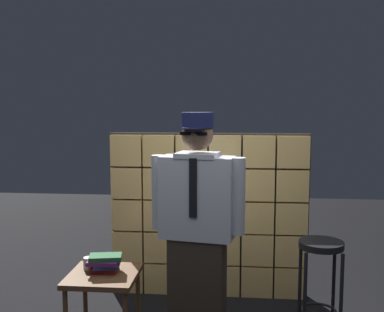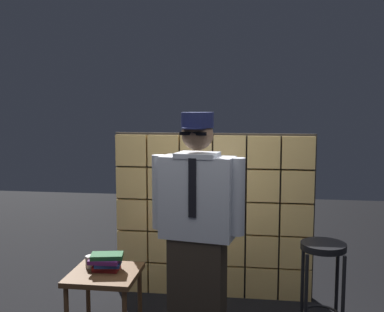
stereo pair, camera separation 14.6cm
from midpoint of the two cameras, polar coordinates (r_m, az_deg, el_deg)
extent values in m
cube|color=#F2C672|center=(4.70, -8.81, -14.63)|extent=(0.30, 0.08, 0.30)
cube|color=#F2C672|center=(4.64, -4.94, -14.87)|extent=(0.30, 0.08, 0.30)
cube|color=#F2C672|center=(4.60, -0.98, -15.05)|extent=(0.30, 0.08, 0.30)
cube|color=#F2C672|center=(4.57, 3.05, -15.16)|extent=(0.30, 0.08, 0.30)
cube|color=#F2C672|center=(4.57, 7.10, -15.20)|extent=(0.30, 0.08, 0.30)
cube|color=#F2C672|center=(4.60, 11.12, -15.17)|extent=(0.30, 0.08, 0.30)
cube|color=#F2C672|center=(4.60, -8.88, -11.00)|extent=(0.30, 0.08, 0.30)
cube|color=#F2C672|center=(4.53, -4.98, -11.20)|extent=(0.30, 0.08, 0.30)
cube|color=#F2C672|center=(4.49, -0.99, -11.35)|extent=(0.30, 0.08, 0.30)
cube|color=#F2C672|center=(4.47, 3.07, -11.44)|extent=(0.30, 0.08, 0.30)
cube|color=#F2C672|center=(4.47, 7.15, -11.48)|extent=(0.30, 0.08, 0.30)
cube|color=#F2C672|center=(4.49, 11.21, -11.47)|extent=(0.30, 0.08, 0.30)
cube|color=#F2C672|center=(4.51, -8.95, -7.22)|extent=(0.30, 0.08, 0.30)
cube|color=#F2C672|center=(4.45, -5.02, -7.37)|extent=(0.30, 0.08, 0.30)
cube|color=#F2C672|center=(4.40, -0.99, -7.48)|extent=(0.30, 0.08, 0.30)
cube|color=#F2C672|center=(4.38, 3.10, -7.56)|extent=(0.30, 0.08, 0.30)
cube|color=#F2C672|center=(4.38, 7.21, -7.60)|extent=(0.30, 0.08, 0.30)
cube|color=#F2C672|center=(4.41, 11.30, -7.61)|extent=(0.30, 0.08, 0.30)
cube|color=#F2C672|center=(4.45, -9.02, -3.31)|extent=(0.30, 0.08, 0.30)
cube|color=#F2C672|center=(4.38, -5.06, -3.41)|extent=(0.30, 0.08, 0.30)
cube|color=#F2C672|center=(4.34, -1.00, -3.48)|extent=(0.30, 0.08, 0.30)
cube|color=#F2C672|center=(4.32, 3.12, -3.54)|extent=(0.30, 0.08, 0.30)
cube|color=#F2C672|center=(4.32, 7.27, -3.59)|extent=(0.30, 0.08, 0.30)
cube|color=#F2C672|center=(4.34, 11.39, -3.61)|extent=(0.30, 0.08, 0.30)
cube|color=#F2C672|center=(4.41, -9.09, 0.68)|extent=(0.30, 0.08, 0.30)
cube|color=#F2C672|center=(4.34, -5.10, 0.65)|extent=(0.30, 0.08, 0.30)
cube|color=#F2C672|center=(4.30, -1.01, 0.61)|extent=(0.30, 0.08, 0.30)
cube|color=#F2C672|center=(4.27, 3.15, 0.57)|extent=(0.30, 0.08, 0.30)
cube|color=#F2C672|center=(4.27, 7.33, 0.53)|extent=(0.30, 0.08, 0.30)
cube|color=#F2C672|center=(4.30, 11.49, 0.49)|extent=(0.30, 0.08, 0.30)
cube|color=#38332D|center=(4.44, 1.10, -7.36)|extent=(1.89, 0.02, 1.58)
cube|color=#382D23|center=(3.59, -0.57, -16.65)|extent=(0.44, 0.27, 0.85)
cube|color=silver|center=(3.37, -0.59, -5.17)|extent=(0.56, 0.32, 0.60)
cube|color=black|center=(3.23, -1.17, -4.01)|extent=(0.06, 0.02, 0.42)
cube|color=silver|center=(3.32, -0.59, 0.12)|extent=(0.33, 0.29, 0.04)
sphere|color=#846047|center=(3.30, -0.60, 2.71)|extent=(0.23, 0.23, 0.23)
ellipsoid|color=black|center=(3.26, -0.84, 1.94)|extent=(0.16, 0.11, 0.10)
cube|color=black|center=(3.20, -1.11, 2.79)|extent=(0.20, 0.05, 0.02)
cylinder|color=#191E47|center=(3.22, -1.01, 3.47)|extent=(0.20, 0.20, 0.01)
cylinder|color=#191E47|center=(3.30, -0.60, 4.50)|extent=(0.24, 0.24, 0.11)
cylinder|color=silver|center=(3.29, 4.44, -5.01)|extent=(0.12, 0.12, 0.56)
cylinder|color=silver|center=(3.45, -5.38, -4.49)|extent=(0.12, 0.12, 0.56)
cylinder|color=black|center=(3.69, 14.64, -10.60)|extent=(0.34, 0.34, 0.05)
torus|color=black|center=(3.87, 14.41, -18.10)|extent=(0.27, 0.27, 0.02)
cylinder|color=black|center=(3.68, 12.68, -17.13)|extent=(0.03, 0.03, 0.74)
cylinder|color=black|center=(3.72, 16.91, -16.97)|extent=(0.03, 0.03, 0.74)
cylinder|color=black|center=(3.92, 12.16, -15.59)|extent=(0.03, 0.03, 0.74)
cylinder|color=black|center=(3.96, 16.11, -15.47)|extent=(0.03, 0.03, 0.74)
cube|color=brown|center=(3.70, -12.13, -14.35)|extent=(0.52, 0.52, 0.04)
cylinder|color=brown|center=(4.06, -14.17, -16.64)|extent=(0.04, 0.04, 0.51)
cylinder|color=brown|center=(3.94, -7.84, -17.21)|extent=(0.04, 0.04, 0.51)
cube|color=maroon|center=(3.71, -11.89, -13.56)|extent=(0.20, 0.14, 0.04)
cube|color=navy|center=(3.69, -11.68, -13.13)|extent=(0.21, 0.18, 0.03)
cube|color=#591E66|center=(3.69, -12.05, -12.67)|extent=(0.24, 0.18, 0.03)
cube|color=#1E592D|center=(3.67, -11.84, -12.21)|extent=(0.27, 0.19, 0.03)
cylinder|color=silver|center=(3.78, -13.83, -12.81)|extent=(0.08, 0.08, 0.09)
torus|color=silver|center=(3.76, -12.98, -12.81)|extent=(0.06, 0.01, 0.06)
camera|label=1|loc=(0.07, -91.26, -0.14)|focal=42.97mm
camera|label=2|loc=(0.07, 88.74, 0.14)|focal=42.97mm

